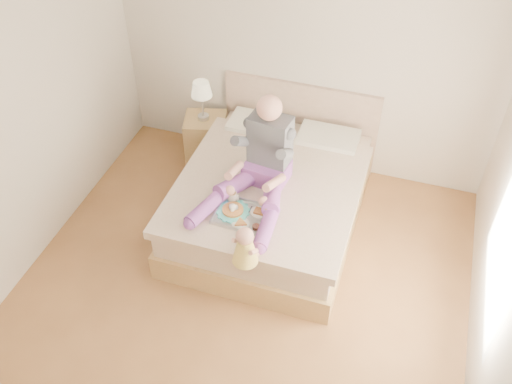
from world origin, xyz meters
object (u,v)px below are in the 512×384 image
(adult, at_px, (261,165))
(baby, at_px, (246,248))
(bed, at_px, (274,194))
(tray, at_px, (243,213))
(nightstand, at_px, (206,139))

(adult, distance_m, baby, 0.90)
(bed, xyz_separation_m, baby, (0.10, -1.14, 0.44))
(tray, distance_m, baby, 0.53)
(nightstand, xyz_separation_m, adult, (0.94, -0.94, 0.61))
(adult, relative_size, tray, 2.34)
(adult, xyz_separation_m, baby, (0.16, -0.88, -0.13))
(baby, bearing_deg, nightstand, 147.04)
(bed, distance_m, adult, 0.62)
(bed, bearing_deg, baby, -84.96)
(bed, height_order, tray, bed)
(nightstand, xyz_separation_m, baby, (1.10, -1.82, 0.48))
(bed, height_order, adult, adult)
(nightstand, bearing_deg, bed, -49.77)
(bed, relative_size, baby, 6.03)
(bed, xyz_separation_m, adult, (-0.06, -0.26, 0.57))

